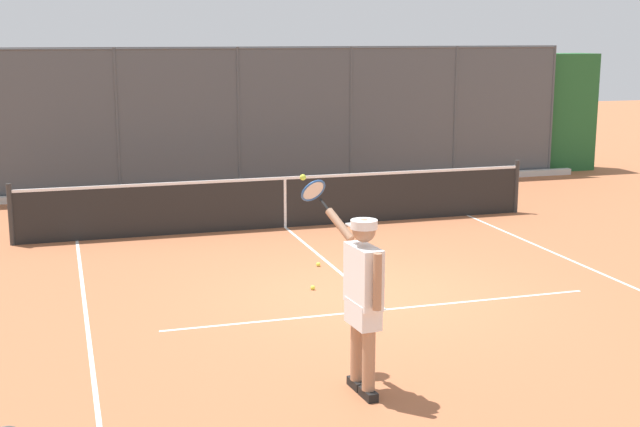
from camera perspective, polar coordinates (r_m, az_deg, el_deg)
ground_plane at (r=12.13m, az=3.05°, el=-5.32°), size 60.00×60.00×0.00m
court_line_markings at (r=11.26m, az=4.75°, el=-6.69°), size 7.59×9.48×0.01m
fence_backdrop at (r=20.68m, az=-5.72°, el=6.00°), size 19.29×1.37×3.28m
tennis_net at (r=16.17m, az=-2.32°, el=0.80°), size 9.75×0.09×1.07m
tennis_player at (r=8.58m, az=2.78°, el=-5.08°), size 0.57×1.43×2.09m
tennis_ball_mid_court at (r=12.31m, az=-0.47°, el=-4.89°), size 0.07×0.07×0.07m
tennis_ball_by_sideline at (r=13.54m, az=-0.11°, el=-3.35°), size 0.07×0.07×0.07m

